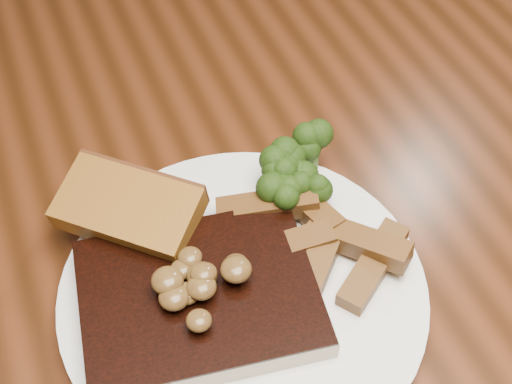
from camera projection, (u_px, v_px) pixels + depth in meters
dining_table at (271, 265)px, 0.66m from camera, size 1.60×0.90×0.75m
chair_far at (230, 10)px, 1.28m from camera, size 0.44×0.44×0.80m
plate at (243, 295)px, 0.53m from camera, size 0.27×0.27×0.01m
steak at (199, 299)px, 0.50m from camera, size 0.18×0.15×0.02m
steak_bone at (228, 369)px, 0.47m from camera, size 0.15×0.04×0.02m
mushroom_pile at (199, 281)px, 0.48m from camera, size 0.06×0.06×0.03m
garlic_bread at (132, 225)px, 0.55m from camera, size 0.12×0.11×0.02m
potato_wedges at (311, 248)px, 0.53m from camera, size 0.10×0.10×0.02m
broccoli_cluster at (283, 173)px, 0.57m from camera, size 0.07×0.07×0.04m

